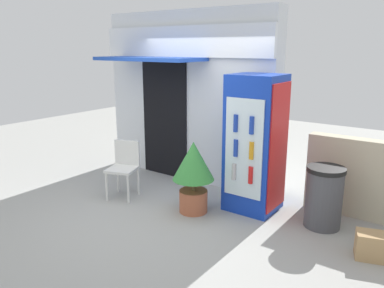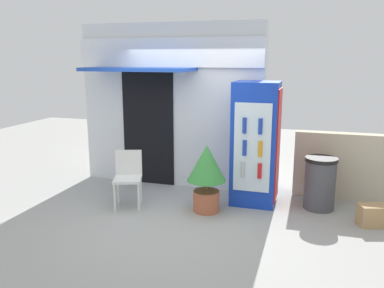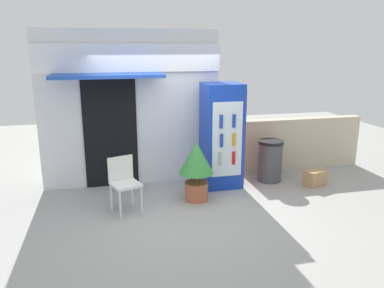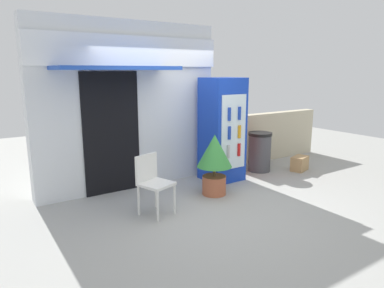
{
  "view_description": "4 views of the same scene",
  "coord_description": "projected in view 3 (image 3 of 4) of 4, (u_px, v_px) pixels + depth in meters",
  "views": [
    {
      "loc": [
        3.48,
        -3.94,
        2.35
      ],
      "look_at": [
        0.24,
        0.56,
        0.93
      ],
      "focal_mm": 35.54,
      "sensor_mm": 36.0,
      "label": 1
    },
    {
      "loc": [
        1.96,
        -5.39,
        2.35
      ],
      "look_at": [
        0.18,
        0.46,
        1.01
      ],
      "focal_mm": 37.1,
      "sensor_mm": 36.0,
      "label": 2
    },
    {
      "loc": [
        -1.04,
        -5.79,
        2.64
      ],
      "look_at": [
        0.42,
        0.36,
        1.0
      ],
      "focal_mm": 35.34,
      "sensor_mm": 36.0,
      "label": 3
    },
    {
      "loc": [
        -3.0,
        -4.3,
        2.11
      ],
      "look_at": [
        0.18,
        0.51,
        0.88
      ],
      "focal_mm": 32.37,
      "sensor_mm": 36.0,
      "label": 4
    }
  ],
  "objects": [
    {
      "name": "storefront_building",
      "position": [
        130.0,
        106.0,
        7.26
      ],
      "size": [
        3.41,
        1.14,
        2.96
      ],
      "color": "silver",
      "rests_on": "ground"
    },
    {
      "name": "drink_cooler",
      "position": [
        222.0,
        136.0,
        7.18
      ],
      "size": [
        0.73,
        0.72,
        1.98
      ],
      "color": "#1438B2",
      "rests_on": "ground"
    },
    {
      "name": "ground",
      "position": [
        173.0,
        208.0,
        6.35
      ],
      "size": [
        16.0,
        16.0,
        0.0
      ],
      "primitive_type": "plane",
      "color": "#A3A39E"
    },
    {
      "name": "trash_bin",
      "position": [
        270.0,
        161.0,
        7.57
      ],
      "size": [
        0.5,
        0.5,
        0.83
      ],
      "color": "#47474C",
      "rests_on": "ground"
    },
    {
      "name": "plastic_chair",
      "position": [
        124.0,
        180.0,
        6.17
      ],
      "size": [
        0.54,
        0.55,
        0.89
      ],
      "color": "silver",
      "rests_on": "ground"
    },
    {
      "name": "stone_boundary_wall",
      "position": [
        299.0,
        143.0,
        8.33
      ],
      "size": [
        2.8,
        0.23,
        1.13
      ],
      "primitive_type": "cube",
      "color": "beige",
      "rests_on": "ground"
    },
    {
      "name": "cardboard_box",
      "position": [
        315.0,
        178.0,
        7.36
      ],
      "size": [
        0.47,
        0.37,
        0.31
      ],
      "primitive_type": "cube",
      "rotation": [
        0.0,
        0.0,
        0.31
      ],
      "color": "tan",
      "rests_on": "ground"
    },
    {
      "name": "potted_plant_near_shop",
      "position": [
        196.0,
        165.0,
        6.55
      ],
      "size": [
        0.6,
        0.6,
        1.06
      ],
      "color": "#AD5B3D",
      "rests_on": "ground"
    }
  ]
}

